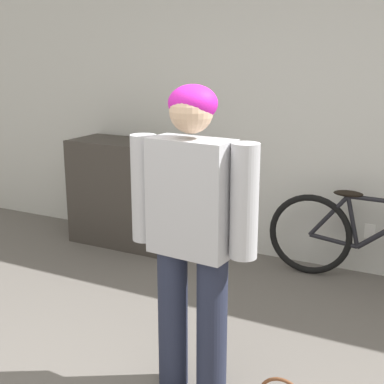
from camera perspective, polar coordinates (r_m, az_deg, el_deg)
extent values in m
cube|color=silver|center=(4.37, 12.32, 8.95)|extent=(8.00, 0.06, 2.60)
cube|color=white|center=(4.43, 18.42, -4.02)|extent=(0.08, 0.01, 0.12)
cube|color=#38332D|center=(4.89, -6.72, -0.08)|extent=(1.05, 0.49, 0.95)
cylinder|color=#23283D|center=(2.85, -2.05, -13.27)|extent=(0.15, 0.15, 0.76)
cylinder|color=#23283D|center=(2.76, 2.13, -14.27)|extent=(0.15, 0.15, 0.76)
cube|color=#B2B2B7|center=(2.55, 0.00, -0.59)|extent=(0.42, 0.23, 0.57)
cylinder|color=#B2B2B7|center=(2.68, -5.11, 0.40)|extent=(0.13, 0.13, 0.54)
cylinder|color=#B2B2B7|center=(2.44, 5.61, -1.03)|extent=(0.13, 0.13, 0.54)
sphere|color=#DBB28E|center=(2.48, 0.00, 8.59)|extent=(0.20, 0.20, 0.20)
ellipsoid|color=#D11EAD|center=(2.49, 0.16, 9.45)|extent=(0.24, 0.22, 0.17)
torus|color=black|center=(4.31, 12.47, -4.45)|extent=(0.65, 0.09, 0.65)
cylinder|color=black|center=(4.29, 14.83, -5.03)|extent=(0.37, 0.06, 0.08)
cylinder|color=black|center=(4.24, 14.36, -2.47)|extent=(0.30, 0.05, 0.36)
cylinder|color=black|center=(4.22, 16.77, -3.05)|extent=(0.13, 0.04, 0.40)
ellipsoid|color=black|center=(4.17, 16.33, -0.16)|extent=(0.22, 0.09, 0.05)
ellipsoid|color=#EAD64C|center=(4.70, -4.90, 5.50)|extent=(0.13, 0.03, 0.03)
ellipsoid|color=#EAD64C|center=(4.76, -5.69, 5.60)|extent=(0.12, 0.08, 0.03)
ellipsoid|color=#EAD64C|center=(4.67, -3.90, 5.46)|extent=(0.12, 0.08, 0.03)
sphere|color=brown|center=(4.80, -6.09, 5.65)|extent=(0.02, 0.02, 0.02)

